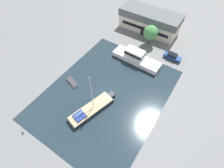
% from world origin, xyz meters
% --- Properties ---
extents(ground_plane, '(440.00, 440.00, 0.00)m').
position_xyz_m(ground_plane, '(0.00, 0.00, 0.00)').
color(ground_plane, slate).
extents(water_canal, '(25.60, 33.13, 0.01)m').
position_xyz_m(water_canal, '(0.00, 0.00, 0.00)').
color(water_canal, '#1E2D38').
rests_on(water_canal, ground).
extents(warehouse_building, '(18.71, 7.64, 6.20)m').
position_xyz_m(warehouse_building, '(-3.12, 28.64, 3.14)').
color(warehouse_building, beige).
rests_on(warehouse_building, ground).
extents(quay_tree_near_building, '(4.08, 4.08, 6.16)m').
position_xyz_m(quay_tree_near_building, '(0.26, 21.87, 4.11)').
color(quay_tree_near_building, brown).
rests_on(quay_tree_near_building, ground).
extents(parked_car, '(4.84, 1.87, 1.78)m').
position_xyz_m(parked_car, '(8.49, 19.69, 0.88)').
color(parked_car, navy).
rests_on(parked_car, ground).
extents(sailboat_moored, '(5.72, 11.88, 10.83)m').
position_xyz_m(sailboat_moored, '(-0.04, -5.49, 0.62)').
color(sailboat_moored, '#23282D').
rests_on(sailboat_moored, water_canal).
extents(motor_cruiser, '(13.45, 4.30, 3.58)m').
position_xyz_m(motor_cruiser, '(0.55, 13.34, 1.29)').
color(motor_cruiser, white).
rests_on(motor_cruiser, water_canal).
extents(small_dinghy, '(3.86, 2.35, 0.50)m').
position_xyz_m(small_dinghy, '(-8.86, -1.90, 0.26)').
color(small_dinghy, white).
rests_on(small_dinghy, water_canal).
extents(mooring_bollard, '(0.30, 0.30, 0.68)m').
position_xyz_m(mooring_bollard, '(-8.38, -17.28, 0.36)').
color(mooring_bollard, '#47474C').
rests_on(mooring_bollard, ground).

